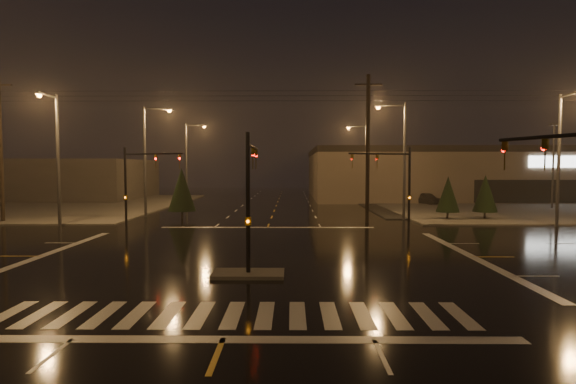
{
  "coord_description": "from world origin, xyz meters",
  "views": [
    {
      "loc": [
        1.82,
        -22.6,
        4.56
      ],
      "look_at": [
        1.59,
        5.29,
        3.0
      ],
      "focal_mm": 28.0,
      "sensor_mm": 36.0,
      "label": 1
    }
  ],
  "objects": [
    {
      "name": "signal_mast_median",
      "position": [
        0.0,
        -3.07,
        3.75
      ],
      "size": [
        0.25,
        4.59,
        6.0
      ],
      "color": "black",
      "rests_on": "ground"
    },
    {
      "name": "streetlight_5",
      "position": [
        -16.0,
        11.18,
        5.8
      ],
      "size": [
        0.32,
        2.77,
        10.0
      ],
      "color": "#38383A",
      "rests_on": "ground"
    },
    {
      "name": "streetlight_4",
      "position": [
        11.18,
        36.0,
        5.8
      ],
      "size": [
        2.77,
        0.32,
        10.0
      ],
      "color": "#38383A",
      "rests_on": "ground"
    },
    {
      "name": "streetlight_6",
      "position": [
        22.0,
        11.18,
        5.8
      ],
      "size": [
        0.32,
        2.77,
        10.0
      ],
      "color": "#38383A",
      "rests_on": "ground"
    },
    {
      "name": "streetlight_1",
      "position": [
        -11.18,
        18.0,
        5.8
      ],
      "size": [
        2.77,
        0.32,
        10.0
      ],
      "color": "#38383A",
      "rests_on": "ground"
    },
    {
      "name": "conifer_1",
      "position": [
        18.5,
        16.07,
        2.29
      ],
      "size": [
        2.04,
        2.04,
        3.88
      ],
      "color": "black",
      "rests_on": "ground"
    },
    {
      "name": "commercial_block",
      "position": [
        -35.0,
        42.0,
        2.8
      ],
      "size": [
        30.0,
        18.0,
        5.6
      ],
      "primitive_type": "cube",
      "color": "#393532",
      "rests_on": "ground"
    },
    {
      "name": "signal_mast_ne",
      "position": [
        9.5,
        10.14,
        3.79
      ],
      "size": [
        4.84,
        1.86,
        6.0
      ],
      "color": "black",
      "rests_on": "ground"
    },
    {
      "name": "streetlight_2",
      "position": [
        -11.18,
        34.0,
        5.8
      ],
      "size": [
        2.77,
        0.32,
        10.0
      ],
      "color": "#38383A",
      "rests_on": "ground"
    },
    {
      "name": "stop_bar_near",
      "position": [
        0.0,
        -11.0,
        0.01
      ],
      "size": [
        16.0,
        0.5,
        0.01
      ],
      "primitive_type": "cube",
      "color": "beige",
      "rests_on": "ground"
    },
    {
      "name": "signal_mast_nw",
      "position": [
        -9.5,
        10.14,
        3.79
      ],
      "size": [
        4.84,
        1.86,
        6.0
      ],
      "color": "black",
      "rests_on": "ground"
    },
    {
      "name": "stop_bar_far",
      "position": [
        0.0,
        11.0,
        0.01
      ],
      "size": [
        16.0,
        0.5,
        0.01
      ],
      "primitive_type": "cube",
      "color": "beige",
      "rests_on": "ground"
    },
    {
      "name": "crosswalk",
      "position": [
        0.0,
        -9.0,
        0.01
      ],
      "size": [
        15.0,
        2.6,
        0.01
      ],
      "primitive_type": "cube",
      "color": "beige",
      "rests_on": "ground"
    },
    {
      "name": "ground",
      "position": [
        0.0,
        0.0,
        0.0
      ],
      "size": [
        140.0,
        140.0,
        0.0
      ],
      "primitive_type": "plane",
      "color": "black",
      "rests_on": "ground"
    },
    {
      "name": "utility_pole_0",
      "position": [
        -22.0,
        14.0,
        6.13
      ],
      "size": [
        2.2,
        0.32,
        12.0
      ],
      "color": "black",
      "rests_on": "ground"
    },
    {
      "name": "sidewalk_nw",
      "position": [
        -30.0,
        30.0,
        0.06
      ],
      "size": [
        36.0,
        36.0,
        0.12
      ],
      "primitive_type": "cube",
      "color": "#4D4B45",
      "rests_on": "ground"
    },
    {
      "name": "car_parked",
      "position": [
        18.23,
        31.85,
        0.75
      ],
      "size": [
        3.46,
        4.71,
        1.49
      ],
      "primitive_type": "imported",
      "rotation": [
        0.0,
        0.0,
        0.44
      ],
      "color": "black",
      "rests_on": "ground"
    },
    {
      "name": "utility_pole_1",
      "position": [
        8.0,
        14.0,
        6.13
      ],
      "size": [
        2.2,
        0.32,
        12.0
      ],
      "color": "black",
      "rests_on": "ground"
    },
    {
      "name": "conifer_0",
      "position": [
        15.26,
        15.97,
        2.23
      ],
      "size": [
        1.96,
        1.96,
        3.76
      ],
      "color": "black",
      "rests_on": "ground"
    },
    {
      "name": "retail_building",
      "position": [
        35.0,
        45.99,
        3.84
      ],
      "size": [
        60.2,
        28.3,
        7.2
      ],
      "color": "#6E624E",
      "rests_on": "ground"
    },
    {
      "name": "conifer_3",
      "position": [
        -7.81,
        16.55,
        2.58
      ],
      "size": [
        2.41,
        2.41,
        4.46
      ],
      "color": "black",
      "rests_on": "ground"
    },
    {
      "name": "sidewalk_ne",
      "position": [
        30.0,
        30.0,
        0.06
      ],
      "size": [
        36.0,
        36.0,
        0.12
      ],
      "primitive_type": "cube",
      "color": "#4D4B45",
      "rests_on": "ground"
    },
    {
      "name": "streetlight_3",
      "position": [
        11.18,
        16.0,
        5.8
      ],
      "size": [
        2.77,
        0.32,
        10.0
      ],
      "color": "#38383A",
      "rests_on": "ground"
    },
    {
      "name": "median_island",
      "position": [
        0.0,
        -4.0,
        0.07
      ],
      "size": [
        3.0,
        1.6,
        0.15
      ],
      "primitive_type": "cube",
      "color": "#4D4B45",
      "rests_on": "ground"
    }
  ]
}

